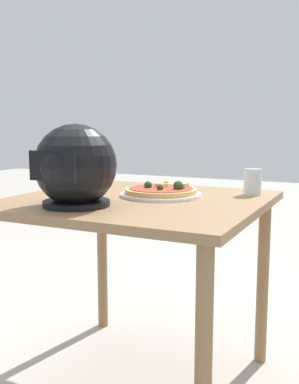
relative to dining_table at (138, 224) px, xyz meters
The scene contains 6 objects.
ground_plane 0.65m from the dining_table, ahead, with size 14.00×14.00×0.00m, color #B2ADA3.
dining_table is the anchor object (origin of this frame).
pizza_plate 0.15m from the dining_table, 125.64° to the right, with size 0.31×0.31×0.01m, color white.
pizza 0.16m from the dining_table, 126.68° to the right, with size 0.28×0.28×0.05m.
motorcycle_helmet 0.36m from the dining_table, 66.48° to the left, with size 0.28×0.28×0.28m.
drinking_glass 0.49m from the dining_table, 142.95° to the right, with size 0.07×0.07×0.10m, color silver.
Camera 1 is at (-0.78, 1.50, 1.02)m, focal length 42.23 mm.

